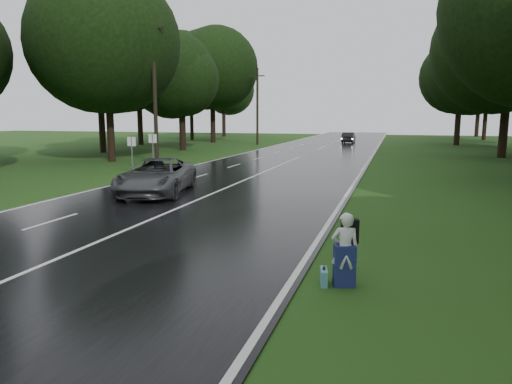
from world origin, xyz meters
TOP-DOWN VIEW (x-y plane):
  - ground at (0.00, 0.00)m, footprint 160.00×160.00m
  - road at (0.00, 20.00)m, footprint 12.00×140.00m
  - lane_center at (0.00, 20.00)m, footprint 0.12×140.00m
  - grey_car at (-2.39, 7.98)m, footprint 3.74×6.07m
  - far_car at (1.89, 50.33)m, footprint 1.44×4.10m
  - hitchhiker at (6.89, -1.01)m, footprint 0.65×0.62m
  - suitcase at (6.47, -1.06)m, footprint 0.23×0.49m
  - utility_pole_mid at (-8.50, 19.12)m, footprint 1.80×0.28m
  - utility_pole_far at (-8.50, 44.09)m, footprint 1.80×0.28m
  - road_sign_a at (-7.20, 13.79)m, footprint 0.54×0.10m
  - road_sign_b at (-7.20, 16.29)m, footprint 0.56×0.10m
  - tree_left_d at (-13.14, 20.49)m, footprint 9.49×9.49m
  - tree_left_e at (-13.14, 32.96)m, footprint 8.21×8.21m
  - tree_left_f at (-15.43, 46.84)m, footprint 10.63×10.63m
  - tree_right_e at (16.36, 33.00)m, footprint 9.37×9.37m
  - tree_right_f at (14.73, 50.08)m, footprint 9.15×9.15m

SIDE VIEW (x-z plane):
  - ground at x=0.00m, z-range 0.00..0.00m
  - utility_pole_mid at x=-8.50m, z-range -5.23..5.23m
  - utility_pole_far at x=-8.50m, z-range -4.56..4.56m
  - road_sign_a at x=-7.20m, z-range -1.13..1.13m
  - road_sign_b at x=-7.20m, z-range -1.16..1.16m
  - tree_left_d at x=-13.14m, z-range -7.41..7.41m
  - tree_left_e at x=-13.14m, z-range -6.42..6.42m
  - tree_left_f at x=-15.43m, z-range -8.30..8.30m
  - tree_right_e at x=16.36m, z-range -7.32..7.32m
  - tree_right_f at x=14.73m, z-range -7.15..7.15m
  - road at x=0.00m, z-range 0.00..0.04m
  - lane_center at x=0.00m, z-range 0.04..0.05m
  - suitcase at x=6.47m, z-range 0.00..0.33m
  - far_car at x=1.89m, z-range 0.04..1.39m
  - hitchhiker at x=6.89m, z-range -0.06..1.50m
  - grey_car at x=-2.39m, z-range 0.04..1.61m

